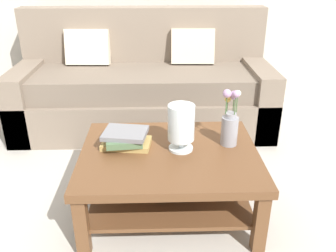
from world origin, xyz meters
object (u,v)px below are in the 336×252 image
at_px(couch, 144,88).
at_px(glass_hurricane_vase, 181,125).
at_px(book_stack_main, 125,139).
at_px(flower_pitcher, 229,123).
at_px(coffee_table, 169,168).

bearing_deg(couch, glass_hurricane_vase, -78.73).
height_order(book_stack_main, flower_pitcher, flower_pitcher).
xyz_separation_m(couch, glass_hurricane_vase, (0.26, -1.31, 0.22)).
bearing_deg(coffee_table, glass_hurricane_vase, 23.89).
bearing_deg(coffee_table, flower_pitcher, 13.37).
relative_size(coffee_table, flower_pitcher, 2.91).
relative_size(couch, flower_pitcher, 6.30).
height_order(couch, flower_pitcher, couch).
bearing_deg(book_stack_main, glass_hurricane_vase, -7.91).
bearing_deg(glass_hurricane_vase, couch, 101.27).
bearing_deg(couch, flower_pitcher, -65.75).
relative_size(book_stack_main, flower_pitcher, 0.85).
bearing_deg(flower_pitcher, glass_hurricane_vase, -169.13).
bearing_deg(flower_pitcher, book_stack_main, -178.99).
xyz_separation_m(couch, flower_pitcher, (0.56, -1.25, 0.20)).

